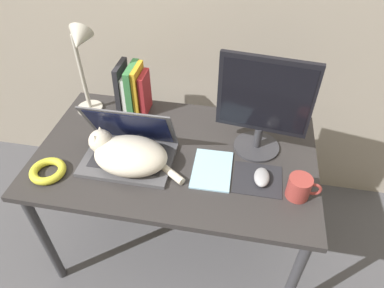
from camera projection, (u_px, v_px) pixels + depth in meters
desk at (176, 164)px, 1.60m from camera, size 1.26×0.76×0.71m
laptop at (129, 149)px, 1.50m from camera, size 0.39×0.27×0.26m
cat at (128, 154)px, 1.45m from camera, size 0.44×0.23×0.15m
external_monitor at (263, 105)px, 1.42m from camera, size 0.39×0.21×0.46m
mousepad at (257, 179)px, 1.43m from camera, size 0.20×0.18×0.00m
computer_mouse at (262, 177)px, 1.41m from camera, size 0.06×0.11×0.04m
book_row at (133, 90)px, 1.72m from camera, size 0.15×0.17×0.26m
desk_lamp at (81, 56)px, 1.56m from camera, size 0.17×0.17×0.48m
cable_coil at (48, 171)px, 1.45m from camera, size 0.15×0.15×0.03m
notepad at (212, 170)px, 1.47m from camera, size 0.17×0.24×0.01m
mug at (300, 187)px, 1.34m from camera, size 0.13×0.09×0.10m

